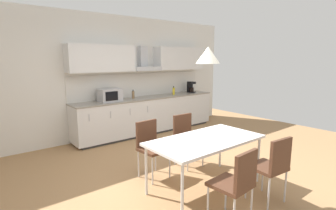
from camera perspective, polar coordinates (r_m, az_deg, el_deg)
The scene contains 15 objects.
ground_plane at distance 4.32m, azimuth 1.57°, elevation -14.92°, with size 9.38×7.74×0.02m, color #9E754C.
wall_back at distance 6.17m, azimuth -14.48°, elevation 5.89°, with size 7.51×0.10×2.80m, color silver.
kitchen_counter at distance 6.52m, azimuth -4.27°, elevation -2.09°, with size 3.78×0.63×0.88m.
backsplash_tile at distance 6.65m, azimuth -5.77°, elevation 4.42°, with size 3.76×0.02×0.57m, color silver.
upper_wall_cabinets at distance 6.48m, azimuth -5.11°, elevation 9.98°, with size 3.76×0.40×0.59m.
microwave at distance 5.91m, azimuth -12.55°, elevation 2.12°, with size 0.48×0.35×0.28m.
coffee_maker at distance 7.36m, azimuth 4.97°, elevation 3.93°, with size 0.18×0.19×0.30m.
bottle_brown at distance 6.24m, azimuth -7.59°, elevation 2.23°, with size 0.06×0.06×0.21m.
bottle_yellow at distance 6.89m, azimuth 1.24°, elevation 3.07°, with size 0.06×0.06×0.22m.
dining_table at distance 3.69m, azimuth 8.21°, elevation -7.94°, with size 1.63×0.84×0.72m.
chair_far_left at distance 4.08m, azimuth -3.82°, elevation -8.27°, with size 0.43×0.43×0.87m.
chair_far_right at distance 4.52m, azimuth 3.93°, elevation -6.42°, with size 0.42×0.42×0.87m.
chair_near_right at distance 3.57m, azimuth 21.84°, elevation -11.70°, with size 0.44×0.44×0.87m.
chair_near_left at distance 3.01m, azimuth 14.81°, elevation -15.48°, with size 0.42×0.42×0.87m.
pendant_lamp at distance 3.51m, azimuth 8.70°, elevation 10.68°, with size 0.32×0.32×0.22m, color silver.
Camera 1 is at (-2.54, -2.98, 1.81)m, focal length 28.00 mm.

